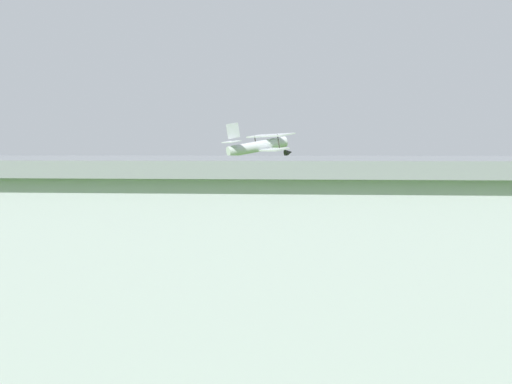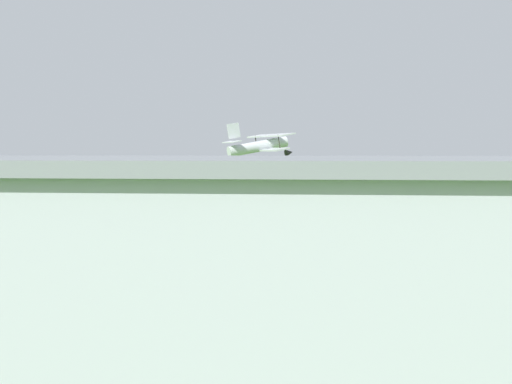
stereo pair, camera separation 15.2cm
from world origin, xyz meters
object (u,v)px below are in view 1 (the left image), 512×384
(person_watching_takeoff, at_px, (457,299))
(person_by_parked_cars, at_px, (70,294))
(windsock, at_px, (52,181))
(biplane, at_px, (260,145))
(hangar, at_px, (236,289))

(person_watching_takeoff, bearing_deg, person_by_parked_cars, 3.85)
(person_watching_takeoff, bearing_deg, windsock, -41.32)
(biplane, distance_m, windsock, 20.77)
(hangar, height_order, windsock, hangar)
(hangar, distance_m, biplane, 41.30)
(person_by_parked_cars, bearing_deg, person_watching_takeoff, -176.15)
(hangar, bearing_deg, person_by_parked_cars, -50.65)
(person_by_parked_cars, xyz_separation_m, windsock, (14.18, -30.37, 4.17))
(person_watching_takeoff, height_order, person_by_parked_cars, person_by_parked_cars)
(biplane, xyz_separation_m, person_watching_takeoff, (-12.70, 27.08, -7.58))
(hangar, bearing_deg, person_watching_takeoff, -122.15)
(windsock, bearing_deg, biplane, 174.35)
(hangar, relative_size, windsock, 5.05)
(windsock, bearing_deg, hangar, 119.68)
(hangar, xyz_separation_m, person_by_parked_cars, (10.25, -12.50, -3.07))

